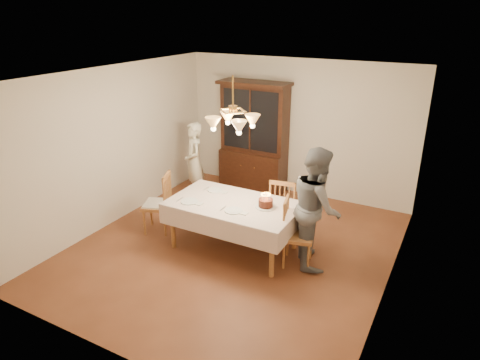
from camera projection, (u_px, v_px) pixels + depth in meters
The scene contains 14 objects.
ground at pixel (234, 248), 6.57m from camera, with size 5.00×5.00×0.00m, color brown.
room_shell at pixel (233, 149), 5.98m from camera, with size 5.00×5.00×5.00m.
dining_table at pixel (234, 207), 6.31m from camera, with size 1.90×1.10×0.76m.
china_hutch at pixel (254, 139), 8.37m from camera, with size 1.38×0.54×2.16m.
chair_far_side at pixel (284, 210), 6.78m from camera, with size 0.51×0.49×1.00m.
chair_left_end at pixel (157, 205), 6.93m from camera, with size 0.55×0.56×1.00m.
chair_right_end at pixel (297, 236), 6.01m from camera, with size 0.51×0.53×1.00m.
elderly_woman at pixel (194, 162), 7.99m from camera, with size 0.55×0.36×1.50m, color white.
adult_in_grey at pixel (316, 207), 5.92m from camera, with size 0.83×0.65×1.72m, color slate.
birthday_cake at pixel (266, 203), 6.13m from camera, with size 0.30×0.30×0.21m.
place_setting_near_left at pixel (190, 202), 6.31m from camera, with size 0.40×0.26×0.02m.
place_setting_near_right at pixel (234, 211), 6.02m from camera, with size 0.40×0.25×0.02m.
place_setting_far_left at pixel (216, 190), 6.70m from camera, with size 0.38×0.23×0.02m.
chandelier at pixel (233, 122), 5.83m from camera, with size 0.62×0.62×0.73m.
Camera 1 is at (2.79, -4.99, 3.41)m, focal length 32.00 mm.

